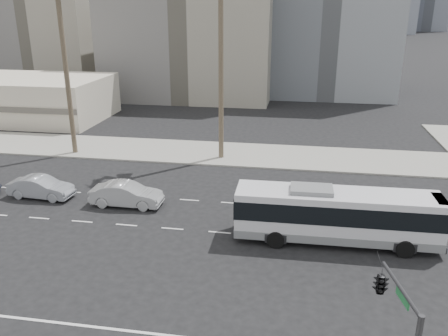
% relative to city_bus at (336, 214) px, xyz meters
% --- Properties ---
extents(ground, '(700.00, 700.00, 0.00)m').
position_rel_city_bus_xyz_m(ground, '(-6.84, -0.05, -1.76)').
color(ground, black).
rests_on(ground, ground).
extents(sidewalk_north, '(120.00, 7.00, 0.15)m').
position_rel_city_bus_xyz_m(sidewalk_north, '(-6.84, 15.45, -1.68)').
color(sidewalk_north, gray).
rests_on(sidewalk_north, ground).
extents(commercial_low, '(22.00, 12.16, 5.00)m').
position_rel_city_bus_xyz_m(commercial_low, '(-36.84, 25.94, 0.74)').
color(commercial_low, beige).
rests_on(commercial_low, ground).
extents(midrise_beige_west, '(24.00, 18.00, 18.00)m').
position_rel_city_bus_xyz_m(midrise_beige_west, '(-18.84, 44.95, 7.24)').
color(midrise_beige_west, slate).
rests_on(midrise_beige_west, ground).
extents(midrise_gray_center, '(20.00, 20.00, 26.00)m').
position_rel_city_bus_xyz_m(midrise_gray_center, '(1.16, 51.95, 11.24)').
color(midrise_gray_center, slate).
rests_on(midrise_gray_center, ground).
extents(midrise_beige_far, '(18.00, 16.00, 15.00)m').
position_rel_city_bus_xyz_m(midrise_beige_far, '(-44.84, 49.95, 5.74)').
color(midrise_beige_far, slate).
rests_on(midrise_beige_far, ground).
extents(city_bus, '(11.67, 2.85, 3.34)m').
position_rel_city_bus_xyz_m(city_bus, '(0.00, 0.00, 0.00)').
color(city_bus, silver).
rests_on(city_bus, ground).
extents(car_a, '(1.74, 4.97, 1.64)m').
position_rel_city_bus_xyz_m(car_a, '(-13.90, 2.88, -0.94)').
color(car_a, '#A1A2A5').
rests_on(car_a, ground).
extents(car_b, '(1.91, 4.78, 1.55)m').
position_rel_city_bus_xyz_m(car_b, '(-20.49, 3.21, -0.98)').
color(car_b, gray).
rests_on(car_b, ground).
extents(traffic_signal, '(2.46, 3.33, 5.29)m').
position_rel_city_bus_xyz_m(traffic_signal, '(0.60, -11.30, 2.65)').
color(traffic_signal, '#262628').
rests_on(traffic_signal, ground).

